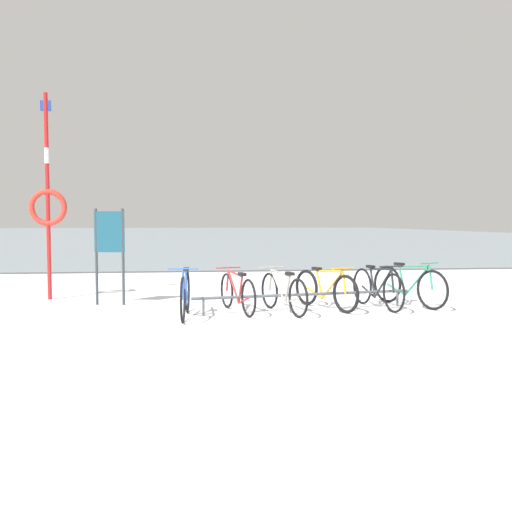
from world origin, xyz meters
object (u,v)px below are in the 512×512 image
at_px(bicycle_2, 283,293).
at_px(bicycle_4, 377,288).
at_px(bicycle_0, 185,294).
at_px(bicycle_3, 325,290).
at_px(bicycle_5, 409,286).
at_px(info_sign, 109,241).
at_px(rescue_post, 48,202).
at_px(bicycle_1, 237,293).

bearing_deg(bicycle_2, bicycle_4, 9.97).
bearing_deg(bicycle_2, bicycle_0, -169.94).
bearing_deg(bicycle_0, bicycle_3, 14.03).
xyz_separation_m(bicycle_3, bicycle_5, (1.59, 0.17, 0.03)).
bearing_deg(info_sign, rescue_post, 145.86).
bearing_deg(bicycle_4, info_sign, 168.59).
distance_m(bicycle_2, bicycle_3, 0.86).
relative_size(bicycle_3, bicycle_5, 0.98).
bearing_deg(bicycle_2, info_sign, 157.25).
bearing_deg(rescue_post, bicycle_2, -26.42).
relative_size(bicycle_1, bicycle_2, 1.01).
relative_size(bicycle_2, bicycle_4, 0.96).
height_order(bicycle_0, bicycle_5, bicycle_0).
bearing_deg(bicycle_1, bicycle_0, -154.02).
relative_size(bicycle_2, bicycle_3, 1.02).
bearing_deg(bicycle_3, bicycle_5, 6.05).
xyz_separation_m(bicycle_1, info_sign, (-2.25, 1.13, 0.85)).
bearing_deg(bicycle_0, bicycle_5, 10.92).
distance_m(bicycle_3, rescue_post, 5.64).
distance_m(bicycle_1, bicycle_3, 1.58).
distance_m(bicycle_1, info_sign, 2.66).
bearing_deg(bicycle_3, info_sign, 166.08).
height_order(bicycle_0, bicycle_4, bicycle_0).
height_order(bicycle_0, bicycle_1, bicycle_0).
bearing_deg(bicycle_1, bicycle_4, 3.97).
distance_m(bicycle_4, bicycle_5, 0.68).
bearing_deg(bicycle_1, bicycle_3, 6.78).
height_order(bicycle_3, rescue_post, rescue_post).
relative_size(bicycle_1, rescue_post, 0.41).
relative_size(bicycle_0, bicycle_2, 1.02).
height_order(bicycle_3, info_sign, info_sign).
height_order(bicycle_4, rescue_post, rescue_post).
bearing_deg(bicycle_1, rescue_post, 150.46).
relative_size(bicycle_0, bicycle_3, 1.03).
xyz_separation_m(bicycle_5, info_sign, (-5.41, 0.78, 0.81)).
bearing_deg(rescue_post, bicycle_1, -29.54).
bearing_deg(bicycle_0, bicycle_1, 25.98).
xyz_separation_m(info_sign, rescue_post, (-1.29, 0.87, 0.73)).
bearing_deg(bicycle_5, bicycle_1, -173.59).
height_order(bicycle_3, bicycle_4, bicycle_4).
distance_m(bicycle_1, bicycle_4, 2.51).
relative_size(bicycle_2, info_sign, 0.92).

